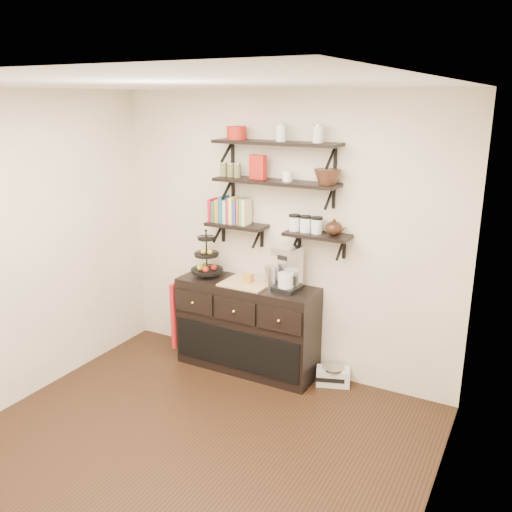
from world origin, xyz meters
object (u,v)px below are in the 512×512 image
(sideboard, at_px, (247,326))
(radio, at_px, (333,376))
(fruit_stand, at_px, (207,261))
(coffee_maker, at_px, (288,269))

(sideboard, distance_m, radio, 0.96)
(sideboard, xyz_separation_m, fruit_stand, (-0.46, 0.00, 0.61))
(coffee_maker, bearing_deg, sideboard, -167.20)
(coffee_maker, xyz_separation_m, radio, (0.46, 0.06, -1.01))
(fruit_stand, relative_size, coffee_maker, 1.09)
(fruit_stand, xyz_separation_m, coffee_maker, (0.88, 0.03, 0.04))
(fruit_stand, height_order, radio, fruit_stand)
(coffee_maker, height_order, radio, coffee_maker)
(fruit_stand, relative_size, radio, 1.34)
(sideboard, distance_m, fruit_stand, 0.76)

